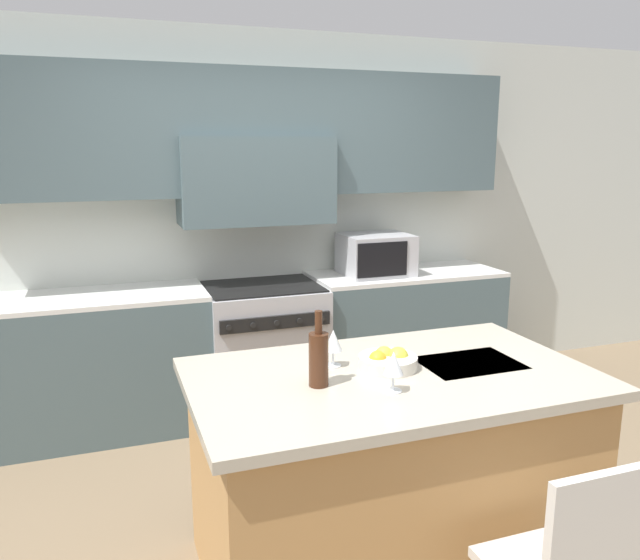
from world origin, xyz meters
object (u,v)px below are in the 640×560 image
wine_glass_near (393,365)px  fruit_bowl (388,361)px  range_stove (264,348)px  wine_bottle (319,358)px  microwave (376,254)px  wine_glass_far (333,342)px

wine_glass_near → fruit_bowl: size_ratio=0.65×
range_stove → wine_bottle: size_ratio=2.93×
microwave → wine_bottle: bearing=-120.5°
range_stove → wine_glass_far: size_ratio=5.52×
microwave → wine_glass_near: (-0.88, -2.09, -0.05)m
range_stove → wine_glass_near: (-0.00, -2.07, 0.59)m
microwave → fruit_bowl: 2.00m
wine_bottle → wine_glass_far: bearing=54.6°
microwave → wine_bottle: (-1.13, -1.93, -0.04)m
wine_glass_near → range_stove: bearing=89.9°
microwave → fruit_bowl: size_ratio=1.91×
wine_glass_far → wine_bottle: bearing=-125.4°
fruit_bowl → wine_glass_near: bearing=-112.4°
microwave → wine_glass_near: 2.26m
wine_glass_far → fruit_bowl: size_ratio=0.65×
range_stove → wine_bottle: bearing=-97.7°
range_stove → fruit_bowl: fruit_bowl is taller
range_stove → wine_glass_far: 1.82m
fruit_bowl → microwave: bearing=67.0°
wine_bottle → microwave: bearing=59.5°
range_stove → fruit_bowl: 1.89m
range_stove → fruit_bowl: bearing=-86.9°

